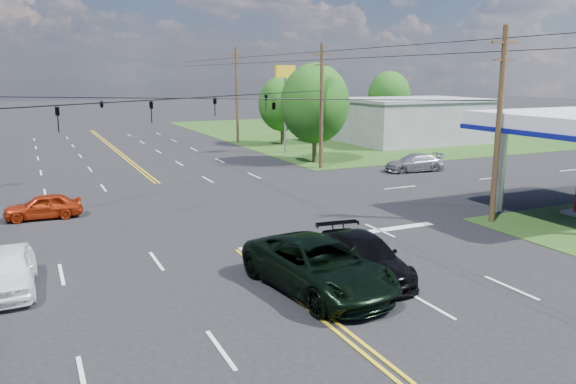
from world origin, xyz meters
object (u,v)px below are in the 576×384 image
pole_ne (321,105)px  tree_far_r (389,96)px  pickup_white (7,270)px  pole_right_far (237,94)px  pickup_dkgreen (318,266)px  tree_right_a (315,103)px  tree_right_b (282,104)px  retail_ne (412,122)px  suv_black (364,257)px  pole_se (499,123)px

pole_ne → tree_far_r: bearing=45.0°
tree_far_r → pickup_white: (-42.71, -38.94, -3.79)m
pole_right_far → tree_far_r: size_ratio=1.31×
pole_ne → pickup_dkgreen: 25.73m
pole_ne → tree_right_a: (1.00, 3.00, -0.05)m
tree_right_b → pickup_dkgreen: tree_right_b is taller
retail_ne → tree_right_b: size_ratio=1.98×
retail_ne → suv_black: retail_ne is taller
tree_right_a → pickup_white: tree_right_a is taller
pole_se → pole_ne: bearing=90.0°
retail_ne → pole_ne: (-17.00, -11.00, 2.72)m
pole_ne → suv_black: size_ratio=1.83×
pickup_dkgreen → suv_black: (2.12, 0.48, -0.13)m
pole_se → tree_right_b: (3.50, 33.00, -0.70)m
pickup_dkgreen → pole_se: bearing=12.0°
pole_se → tree_far_r: pole_se is taller
retail_ne → pickup_white: retail_ne is taller
pole_se → pickup_dkgreen: 13.49m
tree_right_a → tree_right_b: size_ratio=1.15×
pickup_dkgreen → retail_ne: bearing=41.2°
pole_right_far → tree_right_b: (3.50, -4.00, -0.95)m
tree_right_a → pickup_white: (-22.71, -20.94, -4.12)m
pole_se → pole_ne: same height
tree_right_b → tree_far_r: (17.50, 6.00, 0.33)m
tree_right_a → tree_right_b: bearing=78.2°
tree_right_b → pickup_dkgreen: 40.60m
pole_ne → tree_right_a: bearing=71.6°
retail_ne → tree_right_a: bearing=-153.4°
pickup_dkgreen → suv_black: 2.18m
retail_ne → pickup_white: (-38.71, -28.94, -1.45)m
pole_se → tree_far_r: size_ratio=1.25×
retail_ne → suv_black: size_ratio=2.70×
pole_se → suv_black: size_ratio=1.83×
retail_ne → tree_right_a: tree_right_a is taller
pole_right_far → suv_black: bearing=-103.8°
tree_far_r → pole_ne: bearing=-135.0°
retail_ne → pole_right_far: pole_right_far is taller
tree_right_b → pickup_dkgreen: (-15.62, -37.33, -3.34)m
pole_right_far → pickup_white: size_ratio=2.28×
retail_ne → tree_right_b: bearing=163.5°
suv_black → pickup_white: 12.35m
suv_black → pole_right_far: bearing=82.7°
tree_far_r → pickup_dkgreen: size_ratio=1.20×
pole_se → pole_ne: size_ratio=1.00×
pole_ne → pickup_white: size_ratio=2.16×
pole_ne → suv_black: 24.39m
retail_ne → tree_right_a: size_ratio=1.71×
tree_right_a → tree_far_r: 26.91m
pole_se → tree_far_r: 44.30m
pole_right_far → tree_far_r: pole_right_far is taller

